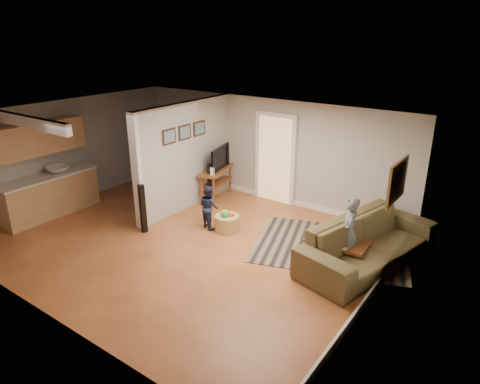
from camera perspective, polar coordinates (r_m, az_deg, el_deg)
name	(u,v)px	position (r m, az deg, el deg)	size (l,w,h in m)	color
ground	(186,241)	(8.80, -7.17, -6.46)	(7.50, 7.50, 0.00)	brown
room_shell	(159,158)	(9.24, -10.70, 4.44)	(7.54, 6.02, 2.52)	#A6A59F
area_rug	(330,247)	(8.67, 11.92, -7.16)	(2.90, 2.12, 0.01)	black
sofa	(366,264)	(8.27, 16.47, -9.13)	(2.90, 1.13, 0.85)	#433C21
coffee_table	(338,245)	(8.07, 12.94, -6.87)	(1.12, 0.69, 0.64)	#612717
tv_console	(217,172)	(10.63, -3.13, 2.72)	(0.76, 1.32, 1.07)	#612717
speaker_left	(143,209)	(9.11, -12.83, -2.18)	(0.11, 0.11, 1.06)	black
speaker_right	(210,184)	(10.38, -4.00, 1.13)	(0.10, 0.10, 1.03)	black
toy_basket	(227,222)	(9.08, -1.75, -4.04)	(0.53, 0.53, 0.47)	#9F7945
child	(345,264)	(8.15, 13.88, -9.34)	(0.47, 0.31, 1.30)	slate
toddler	(209,227)	(9.34, -4.10, -4.66)	(0.46, 0.36, 0.95)	#1C213C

